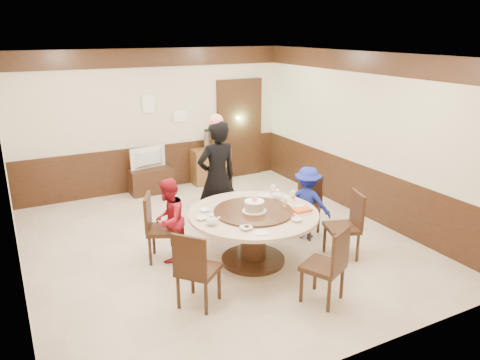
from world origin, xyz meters
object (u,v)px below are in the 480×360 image
shrimp_platter (302,211)px  thermos (207,140)px  person_standing (217,178)px  birthday_cake (254,206)px  person_blue (307,203)px  person_red (169,220)px  side_cabinet (211,166)px  tv_stand (151,181)px  television (150,158)px  banquet_table (253,227)px

shrimp_platter → thermos: thermos is taller
person_standing → birthday_cake: bearing=85.6°
person_standing → thermos: size_ratio=4.84×
thermos → person_blue: bearing=-85.1°
person_standing → shrimp_platter: person_standing is taller
person_standing → person_red: (-1.00, -0.54, -0.32)m
person_red → side_cabinet: size_ratio=1.50×
tv_stand → birthday_cake: bearing=-84.0°
person_red → shrimp_platter: 1.86m
birthday_cake → shrimp_platter: bearing=-27.1°
television → thermos: size_ratio=1.97×
person_red → birthday_cake: size_ratio=3.60×
person_blue → birthday_cake: (-1.15, -0.37, 0.28)m
person_blue → tv_stand: person_blue is taller
person_red → thermos: size_ratio=3.16×
banquet_table → shrimp_platter: bearing=-30.0°
birthday_cake → shrimp_platter: size_ratio=1.11×
television → thermos: 1.27m
person_standing → side_cabinet: (0.95, 2.40, -0.54)m
birthday_cake → tv_stand: birthday_cake is taller
tv_stand → banquet_table: bearing=-83.8°
tv_stand → side_cabinet: (1.32, 0.03, 0.12)m
tv_stand → thermos: (1.25, 0.03, 0.69)m
birthday_cake → television: bearing=96.0°
person_red → television: person_red is taller
person_blue → shrimp_platter: 0.90m
person_standing → thermos: 2.55m
banquet_table → shrimp_platter: shrimp_platter is taller
television → side_cabinet: bearing=170.5°
birthday_cake → side_cabinet: (0.95, 3.59, -0.48)m
person_blue → thermos: bearing=-34.9°
person_standing → birthday_cake: 1.19m
tv_stand → television: size_ratio=1.13×
tv_stand → thermos: size_ratio=2.24×
person_blue → shrimp_platter: size_ratio=3.84×
side_cabinet → thermos: bearing=180.0°
person_red → birthday_cake: (1.00, -0.65, 0.26)m
shrimp_platter → tv_stand: 4.01m
shrimp_platter → side_cabinet: size_ratio=0.38×
banquet_table → person_blue: 1.19m
banquet_table → side_cabinet: bearing=75.2°
tv_stand → side_cabinet: bearing=1.3°
birthday_cake → tv_stand: bearing=96.0°
banquet_table → person_standing: (-0.01, 1.16, 0.39)m
shrimp_platter → thermos: 3.90m
person_standing → shrimp_platter: (0.59, -1.49, -0.14)m
banquet_table → person_blue: (1.14, 0.33, 0.04)m
banquet_table → person_red: bearing=148.6°
birthday_cake → shrimp_platter: (0.58, -0.30, -0.08)m
thermos → side_cabinet: bearing=0.0°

